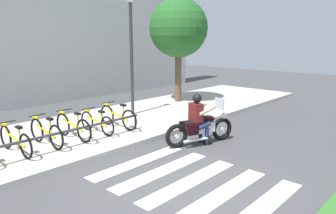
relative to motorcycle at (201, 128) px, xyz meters
The scene contains 17 objects.
ground_plane 2.84m from the motorcycle, 151.98° to the right, with size 48.00×48.00×0.00m, color #424244.
sidewalk 4.15m from the motorcycle, 126.84° to the left, with size 24.00×4.40×0.15m, color #B7B2A8.
crosswalk_stripe_0 3.63m from the motorcycle, 125.84° to the right, with size 2.80×0.40×0.01m, color white.
crosswalk_stripe_1 3.02m from the motorcycle, 134.86° to the right, with size 2.80×0.40×0.01m, color white.
crosswalk_stripe_2 2.53m from the motorcycle, 147.99° to the right, with size 2.80×0.40×0.01m, color white.
crosswalk_stripe_3 2.22m from the motorcycle, 166.22° to the right, with size 2.80×0.40×0.01m, color white.
crosswalk_stripe_4 2.18m from the motorcycle, behind, with size 2.80×0.40×0.01m, color white.
motorcycle is the anchor object (origin of this frame).
rider 0.38m from the motorcycle, 157.19° to the left, with size 0.74×0.68×1.46m.
bicycle_3 4.80m from the motorcycle, 147.03° to the left, with size 0.48×1.71×0.75m.
bicycle_4 4.16m from the motorcycle, 141.10° to the left, with size 0.48×1.65×0.80m.
bicycle_5 3.58m from the motorcycle, 133.11° to the left, with size 0.48×1.70×0.80m.
bicycle_6 3.09m from the motorcycle, 122.32° to the left, with size 0.48×1.58×0.72m.
bicycle_7 2.75m from the motorcycle, 108.26° to the left, with size 0.48×1.73×0.80m.
bike_rack 4.18m from the motorcycle, 150.46° to the left, with size 6.14×0.07×0.49m.
street_lamp 4.37m from the motorcycle, 79.09° to the left, with size 0.28×0.28×4.44m.
tree_near_rack 6.29m from the motorcycle, 47.32° to the left, with size 2.55×2.55×4.67m.
Camera 1 is at (-4.46, -3.81, 2.91)m, focal length 33.83 mm.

